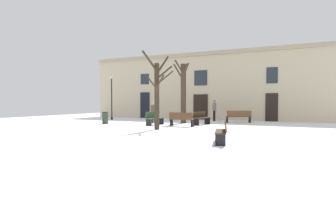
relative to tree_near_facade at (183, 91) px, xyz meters
The scene contains 13 objects.
ground_plane 4.96m from the tree_near_facade, 91.12° to the right, with size 36.84×36.84×0.00m, color white.
building_facade 5.10m from the tree_near_facade, 90.99° to the left, with size 23.02×0.60×6.12m.
tree_near_facade is the anchor object (origin of this frame).
tree_center 5.17m from the tree_near_facade, 85.00° to the right, with size 1.57×2.39×4.38m.
streetlamp 7.48m from the tree_near_facade, behind, with size 0.30×0.30×4.09m.
litter_bin 6.04m from the tree_near_facade, 147.51° to the right, with size 0.45×0.45×0.86m.
bench_near_lamp 3.50m from the tree_near_facade, 70.50° to the right, with size 1.64×0.47×0.92m.
bench_near_center_tree 3.32m from the tree_near_facade, 115.18° to the right, with size 0.64×1.73×0.93m.
bench_facing_shops 4.69m from the tree_near_facade, 31.04° to the left, with size 1.89×1.27×0.93m.
bench_back_to_back_left 2.69m from the tree_near_facade, 26.21° to the right, with size 0.91×1.64×0.90m.
bench_back_to_back_right 10.33m from the tree_near_facade, 59.54° to the right, with size 0.84×1.88×0.89m.
person_crossing_plaza 2.69m from the tree_near_facade, 153.47° to the right, with size 0.40×0.26×1.59m.
person_strolling 3.78m from the tree_near_facade, 64.94° to the left, with size 0.24×0.39×1.78m.
Camera 1 is at (7.90, -15.12, 1.58)m, focal length 30.06 mm.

